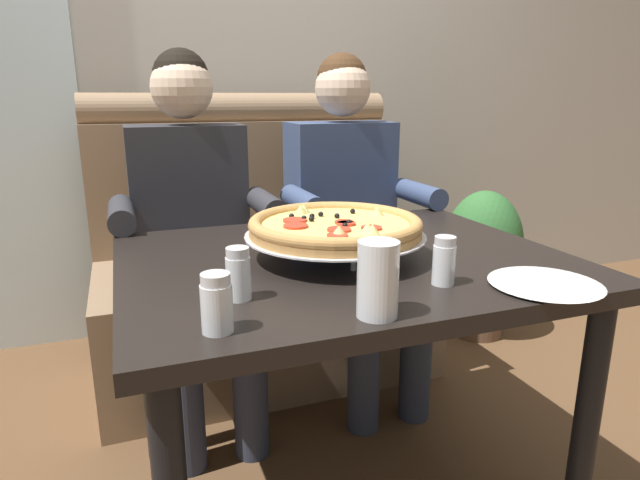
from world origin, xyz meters
The scene contains 13 objects.
back_wall_with_window centered at (0.00, 1.48, 1.40)m, with size 6.00×0.12×2.80m, color beige.
booth_bench centered at (0.00, 0.91, 0.40)m, with size 1.31×0.78×1.13m.
dining_table centered at (0.00, 0.00, 0.63)m, with size 1.11×0.88×0.72m.
diner_left centered at (-0.30, 0.64, 0.71)m, with size 0.54×0.64×1.27m.
diner_right centered at (0.30, 0.64, 0.71)m, with size 0.54×0.64×1.27m.
pizza centered at (-0.03, 0.00, 0.80)m, with size 0.45×0.45×0.11m.
shaker_pepper_flakes centered at (-0.38, -0.34, 0.77)m, with size 0.06×0.06×0.11m.
shaker_parmesan centered at (0.12, -0.27, 0.77)m, with size 0.05×0.05×0.11m.
shaker_oregano centered at (-0.31, -0.20, 0.77)m, with size 0.05×0.05×0.11m.
plate_near_left centered at (0.32, -0.36, 0.73)m, with size 0.24×0.24×0.02m.
drinking_glass centered at (-0.09, -0.38, 0.79)m, with size 0.08×0.08×0.14m.
patio_chair centered at (-1.06, 2.18, 0.52)m, with size 0.40×0.40×0.86m.
potted_plant centered at (1.04, 0.79, 0.39)m, with size 0.36×0.36×0.70m.
Camera 1 is at (-0.51, -1.21, 1.12)m, focal length 30.20 mm.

